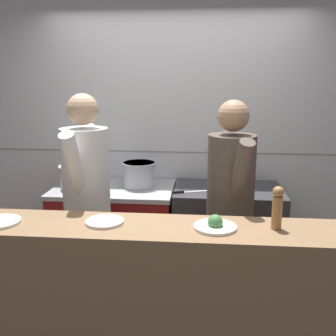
{
  "coord_description": "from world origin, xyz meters",
  "views": [
    {
      "loc": [
        0.28,
        -2.51,
        1.89
      ],
      "look_at": [
        -0.02,
        0.63,
        1.15
      ],
      "focal_mm": 42.0,
      "sensor_mm": 36.0,
      "label": 1
    }
  ],
  "objects_px": {
    "chefs_knife": "(187,192)",
    "chef_sous": "(230,203)",
    "oven_range": "(115,231)",
    "plated_dish_main": "(0,222)",
    "plated_dish_appetiser": "(105,222)",
    "chef_head_cook": "(87,196)",
    "stock_pot": "(79,176)",
    "plated_dish_dessert": "(215,225)",
    "pepper_mill": "(277,207)",
    "sauce_pot": "(139,174)"
  },
  "relations": [
    {
      "from": "chefs_knife",
      "to": "pepper_mill",
      "type": "bearing_deg",
      "value": -61.19
    },
    {
      "from": "stock_pot",
      "to": "plated_dish_main",
      "type": "xyz_separation_m",
      "value": [
        -0.11,
        -1.22,
        0.01
      ]
    },
    {
      "from": "plated_dish_appetiser",
      "to": "pepper_mill",
      "type": "bearing_deg",
      "value": 0.18
    },
    {
      "from": "sauce_pot",
      "to": "oven_range",
      "type": "bearing_deg",
      "value": -171.55
    },
    {
      "from": "oven_range",
      "to": "sauce_pot",
      "type": "relative_size",
      "value": 3.61
    },
    {
      "from": "pepper_mill",
      "to": "oven_range",
      "type": "bearing_deg",
      "value": 136.55
    },
    {
      "from": "plated_dish_dessert",
      "to": "chef_sous",
      "type": "height_order",
      "value": "chef_sous"
    },
    {
      "from": "oven_range",
      "to": "plated_dish_main",
      "type": "distance_m",
      "value": 1.46
    },
    {
      "from": "stock_pot",
      "to": "sauce_pot",
      "type": "height_order",
      "value": "sauce_pot"
    },
    {
      "from": "sauce_pot",
      "to": "pepper_mill",
      "type": "relative_size",
      "value": 1.17
    },
    {
      "from": "chefs_knife",
      "to": "plated_dish_appetiser",
      "type": "relative_size",
      "value": 1.44
    },
    {
      "from": "stock_pot",
      "to": "plated_dish_main",
      "type": "distance_m",
      "value": 1.23
    },
    {
      "from": "plated_dish_main",
      "to": "pepper_mill",
      "type": "height_order",
      "value": "pepper_mill"
    },
    {
      "from": "sauce_pot",
      "to": "plated_dish_dessert",
      "type": "xyz_separation_m",
      "value": [
        0.67,
        -1.27,
        0.02
      ]
    },
    {
      "from": "pepper_mill",
      "to": "chef_head_cook",
      "type": "xyz_separation_m",
      "value": [
        -1.34,
        0.57,
        -0.15
      ]
    },
    {
      "from": "plated_dish_dessert",
      "to": "pepper_mill",
      "type": "height_order",
      "value": "pepper_mill"
    },
    {
      "from": "plated_dish_main",
      "to": "chef_sous",
      "type": "xyz_separation_m",
      "value": [
        1.46,
        0.64,
        -0.04
      ]
    },
    {
      "from": "sauce_pot",
      "to": "chefs_knife",
      "type": "xyz_separation_m",
      "value": [
        0.46,
        -0.19,
        -0.1
      ]
    },
    {
      "from": "stock_pot",
      "to": "chef_head_cook",
      "type": "bearing_deg",
      "value": -66.59
    },
    {
      "from": "stock_pot",
      "to": "plated_dish_appetiser",
      "type": "xyz_separation_m",
      "value": [
        0.54,
        -1.16,
        0.01
      ]
    },
    {
      "from": "stock_pot",
      "to": "sauce_pot",
      "type": "bearing_deg",
      "value": 9.39
    },
    {
      "from": "oven_range",
      "to": "chefs_knife",
      "type": "height_order",
      "value": "chefs_knife"
    },
    {
      "from": "chefs_knife",
      "to": "chef_sous",
      "type": "distance_m",
      "value": 0.59
    },
    {
      "from": "sauce_pot",
      "to": "plated_dish_appetiser",
      "type": "distance_m",
      "value": 1.25
    },
    {
      "from": "sauce_pot",
      "to": "chef_head_cook",
      "type": "bearing_deg",
      "value": -113.86
    },
    {
      "from": "sauce_pot",
      "to": "chef_head_cook",
      "type": "height_order",
      "value": "chef_head_cook"
    },
    {
      "from": "oven_range",
      "to": "plated_dish_appetiser",
      "type": "bearing_deg",
      "value": -79.42
    },
    {
      "from": "pepper_mill",
      "to": "chef_head_cook",
      "type": "distance_m",
      "value": 1.46
    },
    {
      "from": "chef_sous",
      "to": "chef_head_cook",
      "type": "bearing_deg",
      "value": 166.99
    },
    {
      "from": "oven_range",
      "to": "plated_dish_main",
      "type": "height_order",
      "value": "plated_dish_main"
    },
    {
      "from": "chef_head_cook",
      "to": "chef_sous",
      "type": "height_order",
      "value": "chef_head_cook"
    },
    {
      "from": "stock_pot",
      "to": "plated_dish_appetiser",
      "type": "distance_m",
      "value": 1.28
    },
    {
      "from": "plated_dish_main",
      "to": "plated_dish_appetiser",
      "type": "xyz_separation_m",
      "value": [
        0.65,
        0.07,
        0.0
      ]
    },
    {
      "from": "oven_range",
      "to": "plated_dish_appetiser",
      "type": "height_order",
      "value": "plated_dish_appetiser"
    },
    {
      "from": "pepper_mill",
      "to": "plated_dish_dessert",
      "type": "bearing_deg",
      "value": -175.57
    },
    {
      "from": "oven_range",
      "to": "plated_dish_appetiser",
      "type": "xyz_separation_m",
      "value": [
        0.23,
        -1.21,
        0.56
      ]
    },
    {
      "from": "plated_dish_appetiser",
      "to": "pepper_mill",
      "type": "relative_size",
      "value": 0.9
    },
    {
      "from": "plated_dish_main",
      "to": "plated_dish_appetiser",
      "type": "distance_m",
      "value": 0.65
    },
    {
      "from": "chefs_knife",
      "to": "plated_dish_main",
      "type": "height_order",
      "value": "plated_dish_main"
    },
    {
      "from": "plated_dish_main",
      "to": "plated_dish_dessert",
      "type": "distance_m",
      "value": 1.34
    },
    {
      "from": "chefs_knife",
      "to": "pepper_mill",
      "type": "height_order",
      "value": "pepper_mill"
    },
    {
      "from": "chef_head_cook",
      "to": "chef_sous",
      "type": "bearing_deg",
      "value": 2.7
    },
    {
      "from": "oven_range",
      "to": "chef_head_cook",
      "type": "relative_size",
      "value": 0.63
    },
    {
      "from": "plated_dish_dessert",
      "to": "sauce_pot",
      "type": "bearing_deg",
      "value": 117.91
    },
    {
      "from": "sauce_pot",
      "to": "plated_dish_main",
      "type": "relative_size",
      "value": 1.2
    },
    {
      "from": "stock_pot",
      "to": "sauce_pot",
      "type": "xyz_separation_m",
      "value": [
        0.55,
        0.09,
        0.01
      ]
    },
    {
      "from": "stock_pot",
      "to": "chef_sous",
      "type": "relative_size",
      "value": 0.21
    },
    {
      "from": "plated_dish_dessert",
      "to": "chef_head_cook",
      "type": "distance_m",
      "value": 1.14
    },
    {
      "from": "stock_pot",
      "to": "chef_sous",
      "type": "distance_m",
      "value": 1.47
    },
    {
      "from": "stock_pot",
      "to": "plated_dish_dessert",
      "type": "height_order",
      "value": "stock_pot"
    }
  ]
}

